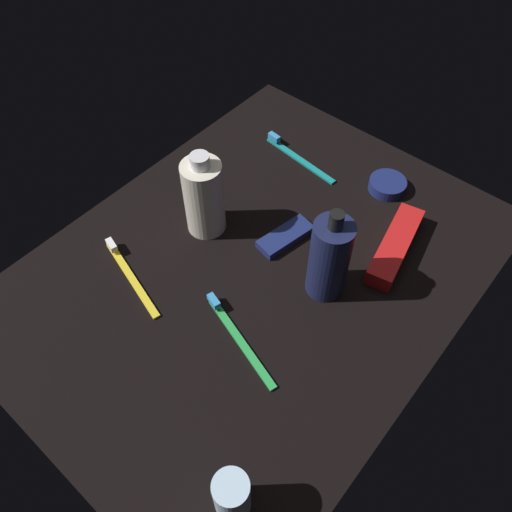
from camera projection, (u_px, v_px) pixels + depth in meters
The scene contains 10 objects.
ground_plane at pixel (256, 269), 88.60cm from camera, with size 84.00×64.00×1.20cm, color black.
lotion_bottle at pixel (329, 258), 79.54cm from camera, with size 6.36×6.36×17.83cm.
bodywash_bottle at pixel (204, 197), 87.92cm from camera, with size 6.92×6.92×16.53cm.
deodorant_stick at pixel (232, 496), 61.69cm from camera, with size 4.50×4.50×9.16cm, color silver.
toothbrush_yellow at pixel (129, 273), 86.58cm from camera, with size 5.99×17.66×2.10cm.
toothbrush_green at pixel (237, 335), 79.37cm from camera, with size 6.39×17.57×2.10cm.
toothbrush_teal at pixel (296, 156), 104.37cm from camera, with size 3.17×18.02×2.10cm.
toothpaste_box_red at pixel (395, 246), 88.83cm from camera, with size 17.60×4.40×3.20cm, color red.
snack_bar_navy at pixel (284, 236), 91.36cm from camera, with size 10.40×4.00×1.50cm, color navy.
cream_tin_left at pixel (387, 185), 98.59cm from camera, with size 7.03×7.03×2.17cm, color navy.
Camera 1 is at (-39.82, -33.96, 70.93)cm, focal length 36.37 mm.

